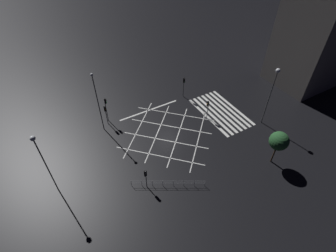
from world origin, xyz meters
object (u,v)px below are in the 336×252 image
object	(u,v)px
traffic_light_ne_main	(106,111)
street_lamp_east	(40,153)
traffic_light_median_south	(208,106)
street_tree_near	(279,141)
traffic_light_ne_cross	(106,105)
traffic_light_nw_main	(146,176)
street_lamp_west	(274,83)
traffic_light_se_main	(184,83)
street_lamp_far	(97,97)

from	to	relation	value
traffic_light_ne_main	street_lamp_east	distance (m)	13.91
traffic_light_ne_main	traffic_light_median_south	xyz separation A→B (m)	(-6.77, -14.61, -0.12)
street_tree_near	traffic_light_median_south	bearing A→B (deg)	10.98
traffic_light_ne_main	traffic_light_ne_cross	world-z (taller)	traffic_light_ne_cross
traffic_light_nw_main	street_lamp_west	xyz separation A→B (m)	(1.65, -21.71, 5.27)
street_tree_near	street_lamp_east	bearing A→B (deg)	69.32
traffic_light_se_main	street_lamp_west	distance (m)	14.99
street_lamp_far	street_tree_near	bearing A→B (deg)	-134.95
traffic_light_median_south	traffic_light_nw_main	size ratio (longest dim) A/B	1.08
traffic_light_se_main	traffic_light_nw_main	size ratio (longest dim) A/B	1.26
street_lamp_far	street_lamp_west	bearing A→B (deg)	-116.38
street_lamp_east	street_lamp_west	xyz separation A→B (m)	(-3.49, -31.65, 0.51)
traffic_light_median_south	street_lamp_east	world-z (taller)	street_lamp_east
street_lamp_west	traffic_light_ne_main	bearing A→B (deg)	60.76
traffic_light_ne_main	traffic_light_se_main	distance (m)	14.49
traffic_light_se_main	street_tree_near	bearing A→B (deg)	7.43
traffic_light_nw_main	traffic_light_ne_main	bearing A→B (deg)	0.08
traffic_light_ne_cross	street_lamp_west	world-z (taller)	street_lamp_west
street_lamp_east	traffic_light_ne_main	bearing A→B (deg)	-48.84
traffic_light_median_south	street_lamp_far	xyz separation A→B (m)	(5.88, 15.63, 3.81)
traffic_light_ne_main	street_lamp_west	distance (m)	25.39
traffic_light_nw_main	street_lamp_far	bearing A→B (deg)	4.57
traffic_light_ne_cross	street_lamp_far	xyz separation A→B (m)	(-1.59, 1.41, 3.09)
traffic_light_ne_main	traffic_light_nw_main	size ratio (longest dim) A/B	1.13
traffic_light_se_main	street_lamp_west	bearing A→B (deg)	30.57
traffic_light_nw_main	street_lamp_west	world-z (taller)	street_lamp_west
traffic_light_se_main	street_lamp_east	xyz separation A→B (m)	(-8.77, 24.41, 4.18)
traffic_light_ne_main	street_tree_near	size ratio (longest dim) A/B	0.68
traffic_light_nw_main	street_lamp_east	size ratio (longest dim) A/B	0.33
street_lamp_far	street_tree_near	distance (m)	25.48
traffic_light_ne_main	traffic_light_median_south	bearing A→B (deg)	65.15
traffic_light_ne_cross	street_tree_near	distance (m)	25.61
street_lamp_west	street_lamp_far	world-z (taller)	street_lamp_far
traffic_light_se_main	street_lamp_far	world-z (taller)	street_lamp_far
traffic_light_se_main	traffic_light_nw_main	xyz separation A→B (m)	(-13.91, 14.47, -0.59)
street_lamp_far	street_tree_near	xyz separation A→B (m)	(-17.94, -17.97, -2.22)
traffic_light_median_south	street_lamp_west	distance (m)	10.28
traffic_light_median_south	street_lamp_east	xyz separation A→B (m)	(-1.91, 24.54, 4.58)
traffic_light_se_main	traffic_light_median_south	distance (m)	6.88
street_tree_near	traffic_light_ne_cross	bearing A→B (deg)	40.28
street_lamp_east	street_lamp_west	distance (m)	31.85
traffic_light_median_south	traffic_light_nw_main	world-z (taller)	traffic_light_median_south
traffic_light_ne_cross	street_lamp_far	size ratio (longest dim) A/B	0.44
traffic_light_ne_cross	traffic_light_se_main	distance (m)	14.10
traffic_light_ne_main	street_lamp_west	world-z (taller)	street_lamp_west
traffic_light_se_main	traffic_light_median_south	xyz separation A→B (m)	(-6.87, -0.13, -0.40)
traffic_light_se_main	street_tree_near	size ratio (longest dim) A/B	0.75
traffic_light_nw_main	traffic_light_se_main	bearing A→B (deg)	-46.12
traffic_light_nw_main	street_lamp_west	distance (m)	22.40
traffic_light_se_main	traffic_light_median_south	size ratio (longest dim) A/B	1.17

